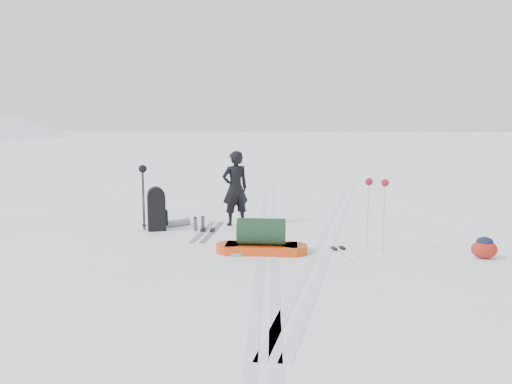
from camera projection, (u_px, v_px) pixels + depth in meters
The scene contains 13 objects.
ground at pixel (267, 241), 9.65m from camera, with size 200.00×200.00×0.00m, color white.
ski_tracks at pixel (300, 231), 10.45m from camera, with size 3.38×17.97×0.01m.
skier at pixel (235, 188), 11.01m from camera, with size 0.60×0.40×1.66m, color black.
pulk_sled at pixel (261, 240), 8.73m from camera, with size 1.62×0.55×0.62m.
expedition_rucksack at pixel (159, 210), 10.56m from camera, with size 0.81×0.89×0.93m.
ski_poles_black at pixel (143, 177), 10.47m from camera, with size 0.17×0.17×1.39m.
ski_poles_silver at pixel (377, 191), 8.65m from camera, with size 0.39×0.27×1.31m.
touring_skis_grey at pixel (208, 231), 10.43m from camera, with size 0.33×2.00×0.07m.
touring_skis_white at pixel (338, 249), 8.95m from camera, with size 0.78×1.57×0.06m.
rope_coil at pixel (238, 251), 8.78m from camera, with size 0.53×0.53×0.06m.
small_daypack at pixel (484, 248), 8.40m from camera, with size 0.53×0.50×0.37m.
thermos_pair at pixel (199, 223), 10.61m from camera, with size 0.21×0.28×0.30m.
stuff_sack at pixel (254, 236), 9.51m from camera, with size 0.44×0.35×0.25m.
Camera 1 is at (0.73, -9.39, 2.30)m, focal length 35.00 mm.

